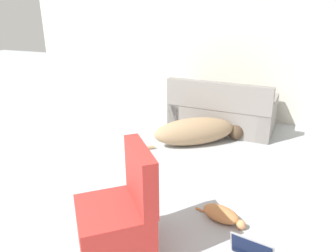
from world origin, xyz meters
The scene contains 5 objects.
wall_back centered at (0.00, 4.57, 1.25)m, with size 6.44×0.06×2.50m.
couch centered at (0.62, 3.99, 0.28)m, with size 1.69×1.00×0.85m.
dog centered at (0.40, 3.23, 0.20)m, with size 1.48×1.11×0.41m.
cat centered at (1.10, 1.55, 0.07)m, with size 0.54×0.31×0.14m.
side_chair centered at (0.38, 0.83, 0.32)m, with size 0.81×0.81×0.94m.
Camera 1 is at (1.49, -1.11, 1.99)m, focal length 35.00 mm.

